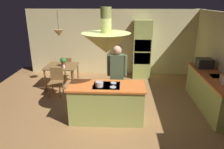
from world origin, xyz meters
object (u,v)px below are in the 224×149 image
object	(u,v)px
oven_tower	(142,49)
chair_facing_island	(56,80)
potted_plant_on_table	(63,61)
canister_sugar	(222,78)
chair_by_back_wall	(67,67)
cooking_pot_on_cooktop	(99,84)
cup_on_table	(64,66)
kitchen_island	(107,103)
microwave_on_counter	(205,63)
dining_table	(62,68)
person_at_island	(117,73)

from	to	relation	value
oven_tower	chair_facing_island	bearing A→B (deg)	-146.86
oven_tower	potted_plant_on_table	xyz separation A→B (m)	(-2.71, -1.20, -0.17)
chair_facing_island	canister_sugar	world-z (taller)	canister_sugar
chair_by_back_wall	canister_sugar	xyz separation A→B (m)	(4.54, -2.43, 0.53)
cooking_pot_on_cooktop	cup_on_table	bearing A→B (deg)	124.94
kitchen_island	chair_by_back_wall	distance (m)	3.26
cup_on_table	microwave_on_counter	bearing A→B (deg)	-4.15
kitchen_island	chair_by_back_wall	xyz separation A→B (m)	(-1.70, 2.78, 0.03)
chair_by_back_wall	potted_plant_on_table	xyz separation A→B (m)	(0.09, -0.74, 0.42)
potted_plant_on_table	cooking_pot_on_cooktop	size ratio (longest dim) A/B	1.67
dining_table	cup_on_table	world-z (taller)	cup_on_table
chair_by_back_wall	potted_plant_on_table	distance (m)	0.86
oven_tower	potted_plant_on_table	size ratio (longest dim) A/B	7.30
kitchen_island	cooking_pot_on_cooktop	distance (m)	0.58
kitchen_island	chair_by_back_wall	world-z (taller)	kitchen_island
cup_on_table	cooking_pot_on_cooktop	distance (m)	2.45
dining_table	chair_facing_island	distance (m)	0.70
kitchen_island	potted_plant_on_table	bearing A→B (deg)	128.25
oven_tower	potted_plant_on_table	bearing A→B (deg)	-156.06
dining_table	chair_facing_island	bearing A→B (deg)	-90.00
canister_sugar	chair_by_back_wall	bearing A→B (deg)	151.85
microwave_on_counter	cooking_pot_on_cooktop	size ratio (longest dim) A/B	2.56
person_at_island	cup_on_table	bearing A→B (deg)	146.05
chair_by_back_wall	cooking_pot_on_cooktop	bearing A→B (deg)	117.85
dining_table	chair_by_back_wall	world-z (taller)	chair_by_back_wall
kitchen_island	person_at_island	xyz separation A→B (m)	(0.23, 0.67, 0.54)
chair_facing_island	microwave_on_counter	size ratio (longest dim) A/B	1.89
dining_table	potted_plant_on_table	bearing A→B (deg)	-32.96
kitchen_island	potted_plant_on_table	distance (m)	2.64
canister_sugar	microwave_on_counter	size ratio (longest dim) A/B	0.43
cup_on_table	microwave_on_counter	distance (m)	4.42
dining_table	person_at_island	bearing A→B (deg)	-36.62
oven_tower	cooking_pot_on_cooktop	bearing A→B (deg)	-110.48
oven_tower	chair_facing_island	world-z (taller)	oven_tower
dining_table	potted_plant_on_table	size ratio (longest dim) A/B	3.49
chair_facing_island	canister_sugar	xyz separation A→B (m)	(4.54, -1.06, 0.53)
cup_on_table	canister_sugar	xyz separation A→B (m)	(4.40, -1.51, 0.23)
canister_sugar	microwave_on_counter	world-z (taller)	microwave_on_counter
dining_table	chair_by_back_wall	bearing A→B (deg)	90.00
microwave_on_counter	cup_on_table	bearing A→B (deg)	175.85
kitchen_island	dining_table	bearing A→B (deg)	128.99
chair_by_back_wall	microwave_on_counter	bearing A→B (deg)	164.78
canister_sugar	cooking_pot_on_cooktop	distance (m)	3.04
kitchen_island	cup_on_table	distance (m)	2.45
person_at_island	chair_by_back_wall	xyz separation A→B (m)	(-1.93, 2.12, -0.51)
chair_by_back_wall	potted_plant_on_table	size ratio (longest dim) A/B	2.90
chair_by_back_wall	potted_plant_on_table	bearing A→B (deg)	97.02
dining_table	canister_sugar	distance (m)	4.88
canister_sugar	cooking_pot_on_cooktop	xyz separation A→B (m)	(-3.00, -0.49, -0.02)
dining_table	cooking_pot_on_cooktop	xyz separation A→B (m)	(1.54, -2.23, 0.35)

